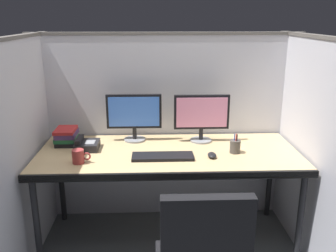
% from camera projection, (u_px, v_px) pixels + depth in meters
% --- Properties ---
extents(cubicle_partition_rear, '(2.21, 0.06, 1.57)m').
position_uv_depth(cubicle_partition_rear, '(166.00, 127.00, 3.09)').
color(cubicle_partition_rear, silver).
rests_on(cubicle_partition_rear, ground).
extents(cubicle_partition_left, '(0.06, 1.41, 1.57)m').
position_uv_depth(cubicle_partition_left, '(26.00, 152.00, 2.53)').
color(cubicle_partition_left, silver).
rests_on(cubicle_partition_left, ground).
extents(cubicle_partition_right, '(0.06, 1.41, 1.57)m').
position_uv_depth(cubicle_partition_right, '(308.00, 148.00, 2.61)').
color(cubicle_partition_right, silver).
rests_on(cubicle_partition_right, ground).
extents(desk, '(1.90, 0.80, 0.74)m').
position_uv_depth(desk, '(168.00, 158.00, 2.68)').
color(desk, tan).
rests_on(desk, ground).
extents(monitor_left, '(0.43, 0.17, 0.37)m').
position_uv_depth(monitor_left, '(134.00, 114.00, 2.86)').
color(monitor_left, gray).
rests_on(monitor_left, desk).
extents(monitor_right, '(0.43, 0.17, 0.37)m').
position_uv_depth(monitor_right, '(202.00, 115.00, 2.84)').
color(monitor_right, gray).
rests_on(monitor_right, desk).
extents(keyboard_main, '(0.43, 0.15, 0.02)m').
position_uv_depth(keyboard_main, '(163.00, 156.00, 2.55)').
color(keyboard_main, black).
rests_on(keyboard_main, desk).
extents(computer_mouse, '(0.06, 0.10, 0.04)m').
position_uv_depth(computer_mouse, '(212.00, 155.00, 2.56)').
color(computer_mouse, black).
rests_on(computer_mouse, desk).
extents(desk_phone, '(0.17, 0.19, 0.09)m').
position_uv_depth(desk_phone, '(86.00, 145.00, 2.72)').
color(desk_phone, black).
rests_on(desk_phone, desk).
extents(pen_cup, '(0.08, 0.08, 0.15)m').
position_uv_depth(pen_cup, '(235.00, 146.00, 2.64)').
color(pen_cup, '#4C4742').
rests_on(pen_cup, desk).
extents(coffee_mug, '(0.13, 0.08, 0.09)m').
position_uv_depth(coffee_mug, '(79.00, 156.00, 2.46)').
color(coffee_mug, '#993333').
rests_on(coffee_mug, desk).
extents(book_stack, '(0.16, 0.22, 0.12)m').
position_uv_depth(book_stack, '(67.00, 136.00, 2.83)').
color(book_stack, black).
rests_on(book_stack, desk).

